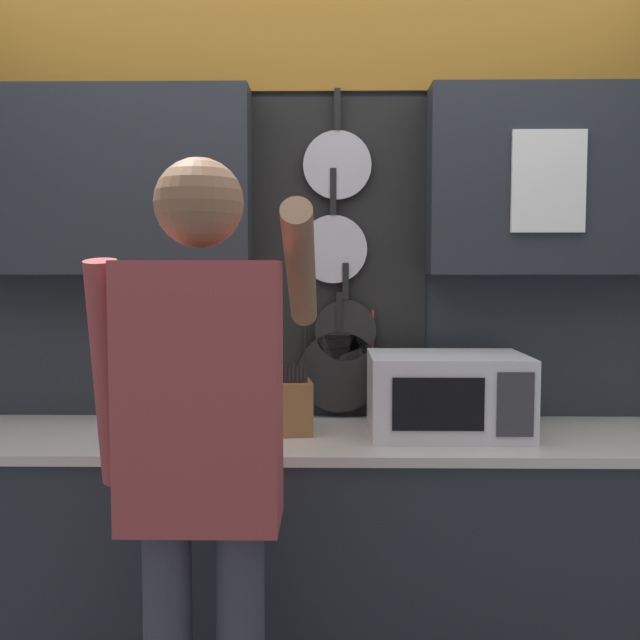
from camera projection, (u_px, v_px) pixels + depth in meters
base_cabinet_counter at (311, 574)px, 2.35m from camera, size 2.47×0.59×0.94m
back_wall_unit at (310, 268)px, 2.54m from camera, size 3.04×0.22×2.46m
microwave at (447, 394)px, 2.31m from camera, size 0.50×0.36×0.26m
knife_block at (294, 406)px, 2.32m from camera, size 0.13×0.16×0.25m
utensil_crock at (240, 407)px, 2.33m from camera, size 0.11×0.11×0.36m
person at (203, 447)px, 1.74m from camera, size 0.54×0.62×1.74m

